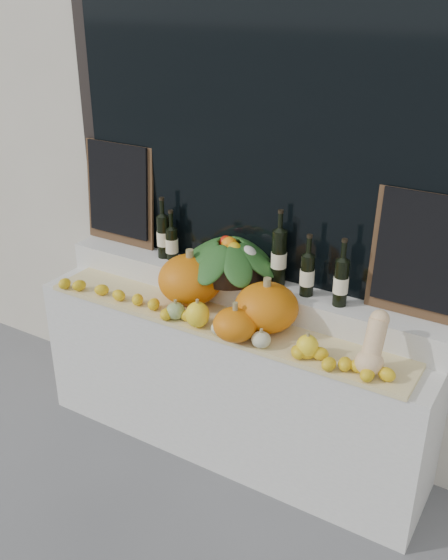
# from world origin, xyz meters

# --- Properties ---
(storefront_facade) EXTENTS (7.00, 0.94, 4.50)m
(storefront_facade) POSITION_xyz_m (0.00, 2.25, 2.25)
(storefront_facade) COLOR beige
(storefront_facade) RESTS_ON ground
(display_sill) EXTENTS (2.30, 0.55, 0.88)m
(display_sill) POSITION_xyz_m (0.00, 1.52, 0.44)
(display_sill) COLOR silver
(display_sill) RESTS_ON ground
(rear_tier) EXTENTS (2.30, 0.25, 0.16)m
(rear_tier) POSITION_xyz_m (0.00, 1.68, 0.96)
(rear_tier) COLOR silver
(rear_tier) RESTS_ON display_sill
(straw_bedding) EXTENTS (2.10, 0.32, 0.02)m
(straw_bedding) POSITION_xyz_m (0.00, 1.40, 0.89)
(straw_bedding) COLOR tan
(straw_bedding) RESTS_ON display_sill
(pumpkin_left) EXTENTS (0.40, 0.40, 0.27)m
(pumpkin_left) POSITION_xyz_m (-0.25, 1.50, 1.04)
(pumpkin_left) COLOR orange
(pumpkin_left) RESTS_ON straw_bedding
(pumpkin_right) EXTENTS (0.43, 0.43, 0.25)m
(pumpkin_right) POSITION_xyz_m (0.25, 1.45, 1.03)
(pumpkin_right) COLOR orange
(pumpkin_right) RESTS_ON straw_bedding
(pumpkin_center) EXTENTS (0.27, 0.27, 0.17)m
(pumpkin_center) POSITION_xyz_m (0.17, 1.28, 0.99)
(pumpkin_center) COLOR orange
(pumpkin_center) RESTS_ON straw_bedding
(butternut_squash) EXTENTS (0.13, 0.20, 0.28)m
(butternut_squash) POSITION_xyz_m (0.84, 1.36, 1.03)
(butternut_squash) COLOR #F1C48E
(butternut_squash) RESTS_ON straw_bedding
(decorative_gourds) EXTENTS (0.85, 0.15, 0.16)m
(decorative_gourds) POSITION_xyz_m (0.12, 1.29, 0.96)
(decorative_gourds) COLOR #32661E
(decorative_gourds) RESTS_ON straw_bedding
(lemon_heap) EXTENTS (2.20, 0.16, 0.06)m
(lemon_heap) POSITION_xyz_m (0.00, 1.29, 0.94)
(lemon_heap) COLOR gold
(lemon_heap) RESTS_ON straw_bedding
(produce_bowl) EXTENTS (0.60, 0.60, 0.24)m
(produce_bowl) POSITION_xyz_m (-0.09, 1.66, 1.15)
(produce_bowl) COLOR black
(produce_bowl) RESTS_ON rear_tier
(wine_bottle_far_left) EXTENTS (0.08, 0.08, 0.37)m
(wine_bottle_far_left) POSITION_xyz_m (-0.56, 1.68, 1.17)
(wine_bottle_far_left) COLOR black
(wine_bottle_far_left) RESTS_ON rear_tier
(wine_bottle_near_left) EXTENTS (0.08, 0.08, 0.30)m
(wine_bottle_near_left) POSITION_xyz_m (-0.50, 1.69, 1.14)
(wine_bottle_near_left) COLOR black
(wine_bottle_near_left) RESTS_ON rear_tier
(wine_bottle_tall) EXTENTS (0.08, 0.08, 0.42)m
(wine_bottle_tall) POSITION_xyz_m (0.19, 1.70, 1.20)
(wine_bottle_tall) COLOR black
(wine_bottle_tall) RESTS_ON rear_tier
(wine_bottle_near_right) EXTENTS (0.08, 0.08, 0.34)m
(wine_bottle_near_right) POSITION_xyz_m (0.37, 1.66, 1.16)
(wine_bottle_near_right) COLOR black
(wine_bottle_near_right) RESTS_ON rear_tier
(wine_bottle_far_right) EXTENTS (0.08, 0.08, 0.36)m
(wine_bottle_far_right) POSITION_xyz_m (0.56, 1.65, 1.17)
(wine_bottle_far_right) COLOR black
(wine_bottle_far_right) RESTS_ON rear_tier
(chalkboard_left) EXTENTS (0.50, 0.07, 0.62)m
(chalkboard_left) POSITION_xyz_m (-0.92, 1.74, 1.36)
(chalkboard_left) COLOR #4C331E
(chalkboard_left) RESTS_ON rear_tier
(chalkboard_right) EXTENTS (0.50, 0.07, 0.62)m
(chalkboard_right) POSITION_xyz_m (0.92, 1.74, 1.36)
(chalkboard_right) COLOR #4C331E
(chalkboard_right) RESTS_ON rear_tier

